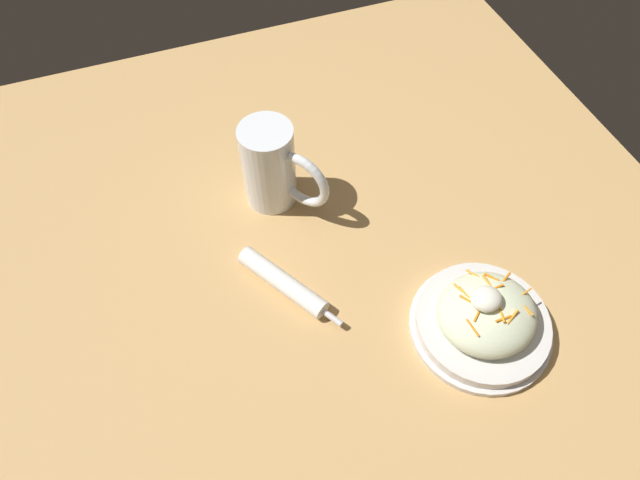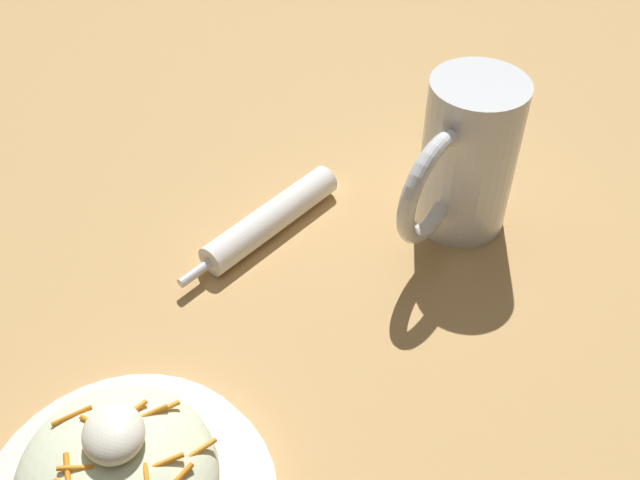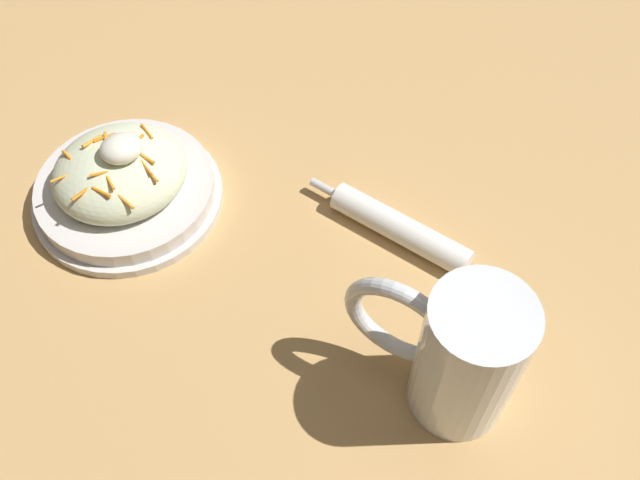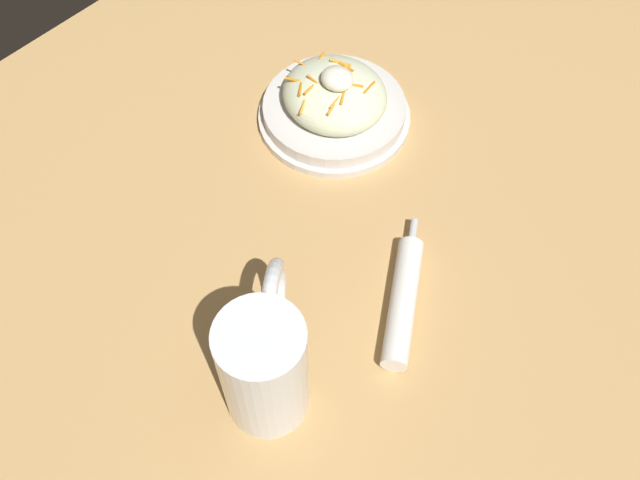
# 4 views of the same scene
# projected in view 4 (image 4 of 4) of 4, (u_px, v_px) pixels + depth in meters

# --- Properties ---
(ground_plane) EXTENTS (1.43, 1.43, 0.00)m
(ground_plane) POSITION_uv_depth(u_px,v_px,m) (417.00, 285.00, 0.88)
(ground_plane) COLOR tan
(salad_plate) EXTENTS (0.22, 0.22, 0.10)m
(salad_plate) POSITION_uv_depth(u_px,v_px,m) (334.00, 103.00, 1.00)
(salad_plate) COLOR silver
(salad_plate) RESTS_ON ground_plane
(beer_mug) EXTENTS (0.12, 0.15, 0.16)m
(beer_mug) POSITION_uv_depth(u_px,v_px,m) (265.00, 368.00, 0.74)
(beer_mug) COLOR white
(beer_mug) RESTS_ON ground_plane
(napkin_roll) EXTENTS (0.12, 0.18, 0.03)m
(napkin_roll) POSITION_uv_depth(u_px,v_px,m) (403.00, 300.00, 0.85)
(napkin_roll) COLOR white
(napkin_roll) RESTS_ON ground_plane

